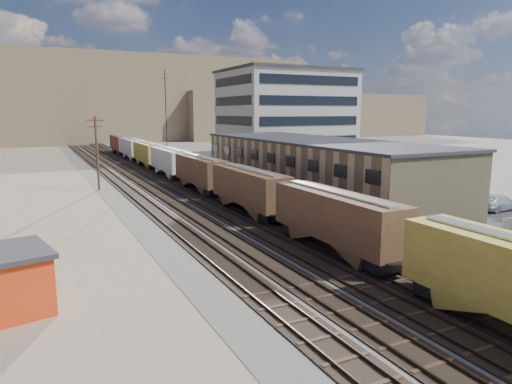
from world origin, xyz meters
name	(u,v)px	position (x,y,z in m)	size (l,w,h in m)	color
ground	(332,282)	(0.00, 0.00, 0.00)	(300.00, 300.00, 0.00)	#6B6356
ballast_bed	(148,179)	(0.00, 50.00, 0.03)	(18.00, 200.00, 0.06)	#4C4742
dirt_yard	(3,200)	(-20.00, 40.00, 0.01)	(24.00, 180.00, 0.03)	#806A58
asphalt_lot	(316,182)	(22.00, 35.00, 0.02)	(26.00, 120.00, 0.04)	#232326
rail_tracks	(145,178)	(-0.55, 50.00, 0.11)	(11.40, 200.00, 0.24)	black
freight_train	(184,165)	(3.80, 42.94, 2.79)	(3.00, 119.74, 4.46)	black
warehouse	(314,168)	(14.98, 25.00, 3.65)	(12.40, 40.40, 7.25)	tan
office_tower	(285,119)	(27.95, 54.95, 9.26)	(22.60, 18.60, 18.45)	#9E998E
utility_pole_north	(97,152)	(-8.50, 42.00, 5.30)	(2.20, 0.32, 10.00)	#382619
radio_mast	(166,120)	(6.00, 60.00, 9.12)	(1.20, 0.16, 18.00)	black
hills_north	(76,102)	(0.17, 167.92, 14.10)	(265.00, 80.00, 32.00)	brown
maintenance_shed	(13,280)	(-17.77, 4.07, 1.76)	(4.54, 5.35, 3.43)	red
parked_car_silver	(498,203)	(28.59, 9.41, 0.86)	(2.41, 5.92, 1.72)	#B4B7BD
parked_car_blue	(260,161)	(24.34, 58.46, 0.82)	(2.73, 5.92, 1.64)	navy
parked_car_far	(353,171)	(31.95, 38.64, 0.69)	(1.64, 4.07, 1.39)	white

